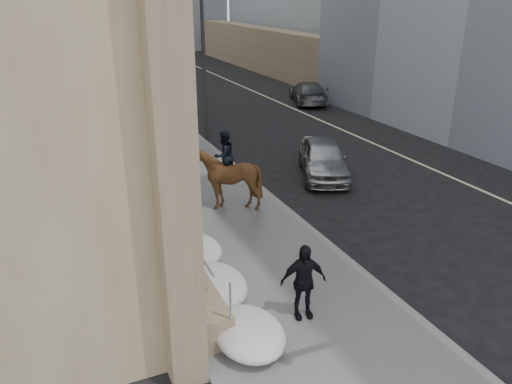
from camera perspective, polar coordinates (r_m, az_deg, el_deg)
ground at (r=13.29m, az=1.46°, el=-10.91°), size 140.00×140.00×0.00m
sidewalk at (r=21.86m, az=-9.60°, el=2.56°), size 5.00×80.00×0.12m
curb at (r=22.57m, az=-3.15°, el=3.47°), size 0.24×80.00×0.12m
lane_line at (r=26.23m, az=13.27°, el=5.44°), size 0.15×70.00×0.01m
far_podium at (r=29.00m, az=21.75°, el=10.09°), size 2.00×80.00×4.00m
streetlight_mid at (r=25.37m, az=-6.40°, el=15.90°), size 1.71×0.24×8.00m
streetlight_far at (r=44.81m, az=-14.50°, el=17.96°), size 1.71×0.24×8.00m
traffic_signal at (r=32.97m, az=-11.85°, el=15.95°), size 4.10×0.22×6.00m
snow_bank at (r=19.70m, az=-12.30°, el=1.44°), size 1.70×18.10×0.76m
mounted_horse_left at (r=15.16m, az=-8.24°, el=-1.63°), size 1.76×2.63×2.68m
mounted_horse_right at (r=17.20m, az=-3.55°, el=1.85°), size 2.40×2.52×2.76m
pedestrian at (r=11.63m, az=5.40°, el=-10.14°), size 1.15×0.64×1.85m
car_silver at (r=20.95m, az=7.70°, el=3.86°), size 3.46×4.87×1.54m
car_grey at (r=35.26m, az=5.96°, el=11.28°), size 3.60×5.46×1.47m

